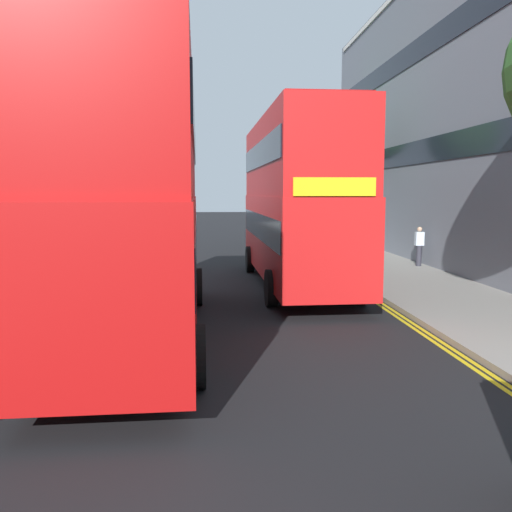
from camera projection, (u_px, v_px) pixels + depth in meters
The scene contains 9 objects.
sidewalk_right at pixel (432, 291), 17.45m from camera, with size 4.00×80.00×0.14m, color gray.
sidewalk_left at pixel (9, 297), 16.42m from camera, with size 4.00×80.00×0.14m, color gray.
kerb_line_outer at pixel (387, 307), 15.31m from camera, with size 0.10×56.00×0.01m, color yellow.
kerb_line_inner at pixel (382, 307), 15.29m from camera, with size 0.10×56.00×0.01m, color yellow.
double_decker_bus_away at pixel (136, 198), 11.79m from camera, with size 3.00×10.86×5.64m.
double_decker_bus_oncoming at pixel (296, 196), 18.44m from camera, with size 2.95×10.85×5.64m.
pedestrian_far at pixel (419, 246), 22.68m from camera, with size 0.34×0.22×1.62m.
street_tree_mid at pixel (350, 129), 32.02m from camera, with size 3.79×3.79×8.66m.
street_tree_far at pixel (325, 136), 26.61m from camera, with size 3.36×3.36×7.44m.
Camera 1 is at (-0.43, -0.71, 3.15)m, focal length 38.71 mm.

